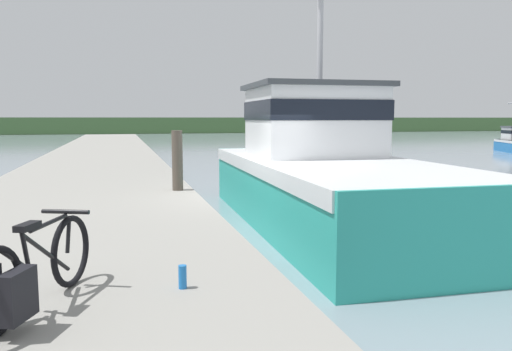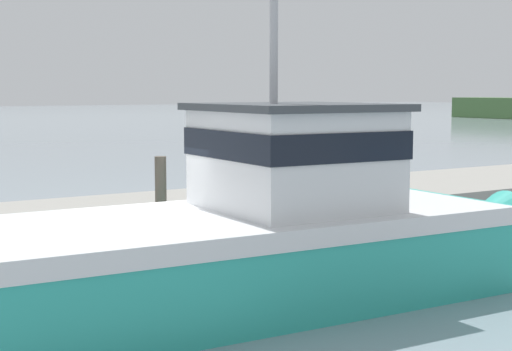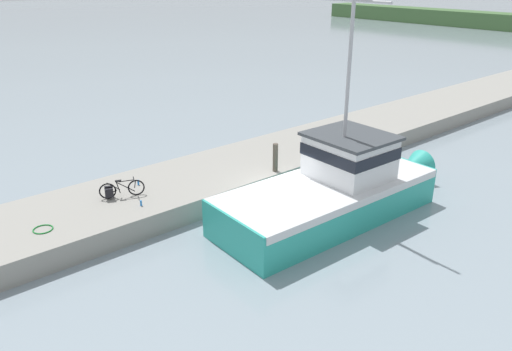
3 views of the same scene
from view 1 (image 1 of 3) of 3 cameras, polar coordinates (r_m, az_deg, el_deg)
name	(u,v)px [view 1 (image 1 of 3)]	position (r m, az deg, el deg)	size (l,w,h in m)	color
ground_plane	(262,236)	(10.38, 0.70, -6.95)	(320.00, 320.00, 0.00)	#84939E
dock_pier	(79,225)	(9.93, -19.56, -5.33)	(4.59, 80.00, 0.89)	gray
far_shoreline	(313,125)	(88.32, 6.50, 5.78)	(180.00, 5.00, 2.53)	#426638
fishing_boat_main	(323,171)	(11.81, 7.61, 0.51)	(3.91, 11.05, 9.84)	teal
bicycle_touring	(26,275)	(4.31, -24.79, -10.27)	(0.83, 1.64, 0.73)	black
mooring_post	(177,160)	(10.77, -8.98, 1.71)	(0.23, 0.23, 1.28)	#51473D
water_bottle_by_bike	(183,277)	(4.66, -8.39, -11.39)	(0.07, 0.07, 0.21)	blue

